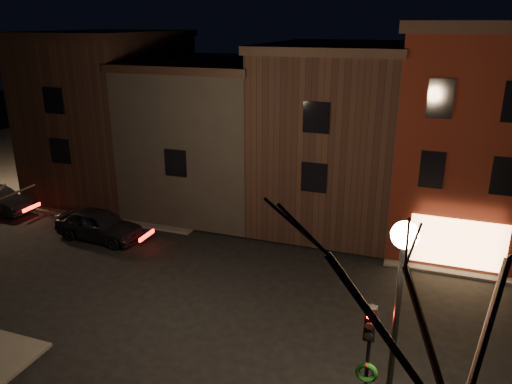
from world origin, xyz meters
TOP-DOWN VIEW (x-y plane):
  - ground at (0.00, 0.00)m, footprint 120.00×120.00m
  - sidewalk_far_left at (-20.00, 20.00)m, footprint 30.00×30.00m
  - corner_building at (8.00, 9.47)m, footprint 6.50×8.50m
  - row_building_a at (1.50, 10.50)m, footprint 7.30×10.30m
  - row_building_b at (-5.75, 10.50)m, footprint 7.80×10.30m
  - row_building_c at (-13.00, 10.50)m, footprint 7.30×10.30m
  - street_lamp_near at (6.20, -6.00)m, footprint 0.60×0.60m
  - traffic_signal at (5.60, -5.51)m, footprint 0.58×0.38m
  - bare_tree_right at (7.50, -8.50)m, footprint 6.40×6.40m
  - parked_car_a at (-9.00, 3.06)m, footprint 4.75×2.14m

SIDE VIEW (x-z plane):
  - ground at x=0.00m, z-range 0.00..0.00m
  - sidewalk_far_left at x=-20.00m, z-range 0.00..0.12m
  - parked_car_a at x=-9.00m, z-range 0.00..1.58m
  - traffic_signal at x=5.60m, z-range 0.78..4.83m
  - row_building_b at x=-5.75m, z-range 0.13..8.53m
  - row_building_a at x=1.50m, z-range 0.13..9.53m
  - row_building_c at x=-13.00m, z-range 0.13..10.03m
  - street_lamp_near at x=6.20m, z-range 1.94..8.42m
  - corner_building at x=8.00m, z-range 0.15..10.65m
  - bare_tree_right at x=7.50m, z-range 1.90..10.40m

